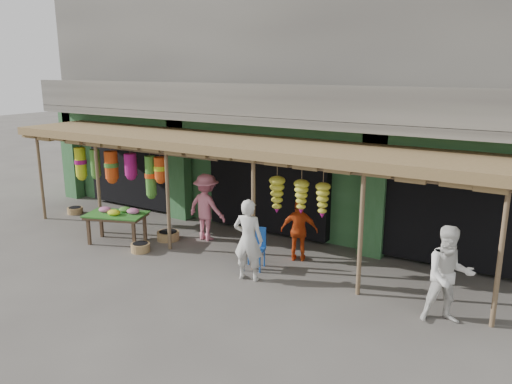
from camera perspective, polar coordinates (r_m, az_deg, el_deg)
The scene contains 12 objects.
ground at distance 12.22m, azimuth -3.81°, elevation -7.50°, with size 80.00×80.00×0.00m, color #514C47.
building at distance 15.63m, azimuth 6.50°, elevation 9.86°, with size 16.40×6.80×7.00m.
awning at distance 12.28m, azimuth -2.49°, elevation 5.11°, with size 14.00×2.70×2.79m.
flower_table at distance 13.52m, azimuth -15.58°, elevation -2.56°, with size 1.74×1.35×0.92m.
blue_chair at distance 11.46m, azimuth -0.10°, elevation -6.16°, with size 0.55×0.56×0.94m.
basket_left at distance 16.77m, azimuth -19.97°, elevation -1.99°, with size 0.47×0.47×0.20m, color #9B6F46.
basket_mid at distance 13.59m, azimuth -10.01°, elevation -4.94°, with size 0.59×0.59×0.23m, color #926441.
basket_right at distance 12.88m, azimuth -13.07°, elevation -6.19°, with size 0.48×0.48×0.22m, color #9A8248.
person_front at distance 10.71m, azimuth -0.89°, elevation -5.50°, with size 0.66×0.43×1.80m, color silver.
person_right at distance 9.58m, azimuth 21.17°, elevation -8.88°, with size 0.88×0.68×1.81m, color white.
person_vendor at distance 11.85m, azimuth 4.97°, elevation -4.39°, with size 0.88×0.36×1.49m, color #C94112.
person_shopper at distance 13.27m, azimuth -5.68°, elevation -1.73°, with size 1.16×0.66×1.79m, color pink.
Camera 1 is at (6.63, -9.24, 4.47)m, focal length 35.00 mm.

